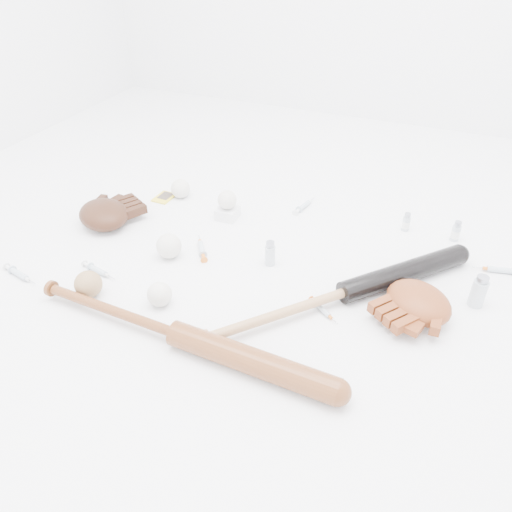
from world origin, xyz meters
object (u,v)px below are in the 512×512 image
at_px(bat_wood, 177,334).
at_px(pedestal, 228,213).
at_px(bat_dark, 345,292).
at_px(glove_dark, 104,214).

relative_size(bat_wood, pedestal, 12.46).
height_order(bat_dark, pedestal, bat_dark).
xyz_separation_m(glove_dark, pedestal, (0.39, 0.21, -0.02)).
distance_m(bat_wood, pedestal, 0.65).
bearing_deg(glove_dark, pedestal, 58.13).
bearing_deg(bat_dark, pedestal, 101.74).
bearing_deg(bat_dark, glove_dark, 126.28).
height_order(bat_dark, bat_wood, same).
height_order(bat_dark, glove_dark, glove_dark).
height_order(bat_wood, glove_dark, glove_dark).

